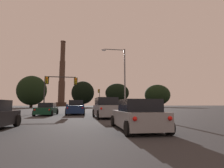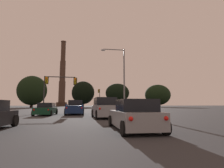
{
  "view_description": "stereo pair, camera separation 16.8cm",
  "coord_description": "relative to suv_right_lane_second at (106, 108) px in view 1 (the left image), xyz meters",
  "views": [
    {
      "loc": [
        1.05,
        -0.78,
        1.18
      ],
      "look_at": [
        9.06,
        49.56,
        7.29
      ],
      "focal_mm": 28.0,
      "sensor_mm": 36.0,
      "label": 1
    },
    {
      "loc": [
        1.22,
        -0.8,
        1.18
      ],
      "look_at": [
        9.06,
        49.56,
        7.29
      ],
      "focal_mm": 28.0,
      "sensor_mm": 36.0,
      "label": 2
    }
  ],
  "objects": [
    {
      "name": "treeline_left_mid",
      "position": [
        -25.6,
        67.53,
        6.8
      ],
      "size": [
        12.92,
        11.63,
        14.41
      ],
      "color": "black",
      "rests_on": "ground_plane"
    },
    {
      "name": "sedan_left_lane_front",
      "position": [
        -6.27,
        5.13,
        -0.23
      ],
      "size": [
        2.01,
        4.72,
        1.43
      ],
      "rotation": [
        0.0,
        0.0,
        -0.01
      ],
      "color": "#0F3823",
      "rests_on": "ground_plane"
    },
    {
      "name": "hatchback_right_lane_third",
      "position": [
        0.48,
        -8.16,
        -0.23
      ],
      "size": [
        1.92,
        4.11,
        1.44
      ],
      "rotation": [
        0.0,
        0.0,
        0.0
      ],
      "color": "gray",
      "rests_on": "ground_plane"
    },
    {
      "name": "treeline_far_right",
      "position": [
        -2.79,
        77.89,
        6.73
      ],
      "size": [
        11.97,
        10.77,
        13.74
      ],
      "color": "black",
      "rests_on": "ground_plane"
    },
    {
      "name": "traffic_light_far_right",
      "position": [
        3.0,
        43.08,
        3.4
      ],
      "size": [
        0.78,
        0.5,
        6.58
      ],
      "color": "#2D2D30",
      "rests_on": "ground_plane"
    },
    {
      "name": "traffic_light_overhead_left",
      "position": [
        -6.59,
        12.83,
        3.55
      ],
      "size": [
        5.33,
        0.5,
        5.82
      ],
      "color": "#2D2D30",
      "rests_on": "ground_plane"
    },
    {
      "name": "suv_right_lane_second",
      "position": [
        0.0,
        0.0,
        0.0
      ],
      "size": [
        2.31,
        4.98,
        1.86
      ],
      "rotation": [
        0.0,
        0.0,
        0.05
      ],
      "color": "gray",
      "rests_on": "ground_plane"
    },
    {
      "name": "treeline_far_left",
      "position": [
        37.08,
        73.11,
        5.66
      ],
      "size": [
        13.81,
        12.43,
        12.1
      ],
      "color": "black",
      "rests_on": "ground_plane"
    },
    {
      "name": "smokestack",
      "position": [
        -20.09,
        127.68,
        20.08
      ],
      "size": [
        8.28,
        8.28,
        53.54
      ],
      "color": "#3C2B22",
      "rests_on": "ground_plane"
    },
    {
      "name": "street_lamp",
      "position": [
        2.97,
        7.0,
        4.61
      ],
      "size": [
        3.37,
        0.36,
        9.01
      ],
      "color": "slate",
      "rests_on": "ground_plane"
    },
    {
      "name": "pickup_truck_center_lane_front",
      "position": [
        -3.06,
        6.65,
        -0.09
      ],
      "size": [
        2.29,
        5.54,
        1.82
      ],
      "rotation": [
        0.0,
        0.0,
        0.02
      ],
      "color": "navy",
      "rests_on": "ground_plane"
    },
    {
      "name": "treeline_center_right",
      "position": [
        13.97,
        68.08,
        6.13
      ],
      "size": [
        11.72,
        10.55,
        11.66
      ],
      "color": "black",
      "rests_on": "ground_plane"
    }
  ]
}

